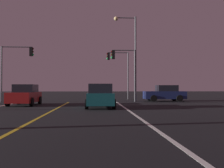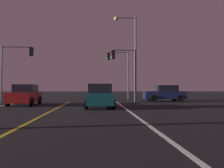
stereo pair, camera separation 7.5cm
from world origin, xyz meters
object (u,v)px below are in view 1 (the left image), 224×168
Objects in this scene: car_oncoming at (25,95)px; traffic_light_near_right at (124,63)px; street_lamp_right_far at (131,48)px; traffic_light_far_right at (118,65)px; car_lead_same_lane at (100,96)px; traffic_light_near_left at (17,61)px; car_crossing_side at (165,93)px.

car_oncoming is 0.81× the size of traffic_light_near_right.
car_oncoming is 11.55m from street_lamp_right_far.
car_oncoming is at bearing 49.38° from traffic_light_far_right.
car_oncoming is at bearing 27.00° from street_lamp_right_far.
traffic_light_far_right is at bearing -10.65° from car_lead_same_lane.
car_oncoming is 10.17m from traffic_light_near_right.
car_oncoming is at bearing -65.20° from traffic_light_near_left.
car_lead_same_lane is at bearing -42.56° from traffic_light_near_left.
street_lamp_right_far reaches higher than car_lead_same_lane.
traffic_light_near_left is (-10.66, -0.00, 0.20)m from traffic_light_near_right.
street_lamp_right_far is (3.30, 7.82, 4.72)m from car_lead_same_lane.
traffic_light_near_left is at bearing 1.67° from street_lamp_right_far.
traffic_light_far_right is (-0.06, 5.50, 0.37)m from traffic_light_near_right.
traffic_light_near_left reaches higher than car_lead_same_lane.
traffic_light_near_left is 11.54m from street_lamp_right_far.
traffic_light_far_right reaches higher than car_lead_same_lane.
traffic_light_near_right reaches higher than car_oncoming.
traffic_light_near_right is 0.96× the size of traffic_light_near_left.
car_lead_same_lane is at bearing 63.53° from car_oncoming.
car_lead_same_lane is 0.81× the size of traffic_light_near_right.
car_oncoming is 0.49× the size of street_lamp_right_far.
car_oncoming is at bearing 21.71° from car_crossing_side.
street_lamp_right_far is (11.45, 0.33, 1.43)m from traffic_light_near_left.
car_lead_same_lane is 13.66m from traffic_light_far_right.
car_crossing_side is at bearing 111.71° from car_oncoming.
traffic_light_far_right reaches higher than car_crossing_side.
car_lead_same_lane and car_crossing_side have the same top height.
car_oncoming is at bearing 63.53° from car_lead_same_lane.
traffic_light_far_right is at bearing -89.35° from traffic_light_near_right.
traffic_light_near_left is (-2.06, 4.45, 3.29)m from car_oncoming.
car_oncoming is 14.08m from car_crossing_side.
traffic_light_far_right reaches higher than traffic_light_near_left.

